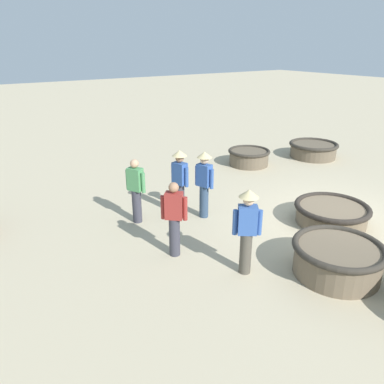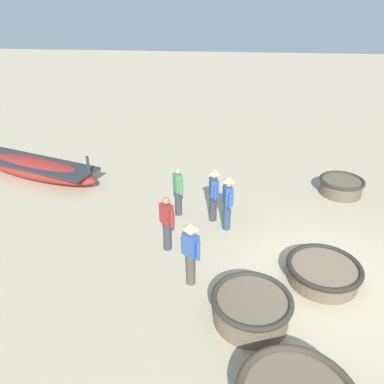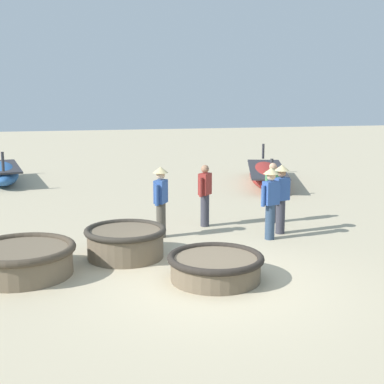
# 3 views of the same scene
# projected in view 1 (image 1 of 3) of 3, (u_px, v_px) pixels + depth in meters

# --- Properties ---
(ground_plane) EXTENTS (80.00, 80.00, 0.00)m
(ground_plane) POSITION_uv_depth(u_px,v_px,m) (338.00, 223.00, 8.99)
(ground_plane) COLOR #BCAD8C
(coracle_front_left) EXTENTS (1.47, 1.47, 0.55)m
(coracle_front_left) POSITION_uv_depth(u_px,v_px,m) (249.00, 157.00, 13.19)
(coracle_front_left) COLOR brown
(coracle_front_left) RESTS_ON ground
(coracle_weathered) EXTENTS (1.76, 1.76, 0.48)m
(coracle_weathered) POSITION_uv_depth(u_px,v_px,m) (331.00, 213.00, 8.90)
(coracle_weathered) COLOR brown
(coracle_weathered) RESTS_ON ground
(coracle_far_left) EXTENTS (1.79, 1.79, 0.56)m
(coracle_far_left) POSITION_uv_depth(u_px,v_px,m) (313.00, 149.00, 14.07)
(coracle_far_left) COLOR brown
(coracle_far_left) RESTS_ON ground
(coracle_center) EXTENTS (1.68, 1.68, 0.63)m
(coracle_center) POSITION_uv_depth(u_px,v_px,m) (337.00, 258.00, 6.88)
(coracle_center) COLOR brown
(coracle_center) RESTS_ON ground
(fisherman_with_hat) EXTENTS (0.38, 0.45, 1.67)m
(fisherman_with_hat) POSITION_uv_depth(u_px,v_px,m) (247.00, 227.00, 6.72)
(fisherman_with_hat) COLOR #4C473D
(fisherman_with_hat) RESTS_ON ground
(fisherman_by_coracle) EXTENTS (0.39, 0.41, 1.57)m
(fisherman_by_coracle) POSITION_uv_depth(u_px,v_px,m) (174.00, 217.00, 7.35)
(fisherman_by_coracle) COLOR #383842
(fisherman_by_coracle) RESTS_ON ground
(fisherman_standing_left) EXTENTS (0.48, 0.35, 1.57)m
(fisherman_standing_left) POSITION_uv_depth(u_px,v_px,m) (136.00, 189.00, 8.76)
(fisherman_standing_left) COLOR #383842
(fisherman_standing_left) RESTS_ON ground
(fisherman_crouching) EXTENTS (0.51, 0.36, 1.67)m
(fisherman_crouching) POSITION_uv_depth(u_px,v_px,m) (180.00, 179.00, 9.10)
(fisherman_crouching) COLOR #383842
(fisherman_crouching) RESTS_ON ground
(fisherman_standing_right) EXTENTS (0.51, 0.36, 1.67)m
(fisherman_standing_right) POSITION_uv_depth(u_px,v_px,m) (204.00, 180.00, 8.98)
(fisherman_standing_right) COLOR #2D425B
(fisherman_standing_right) RESTS_ON ground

